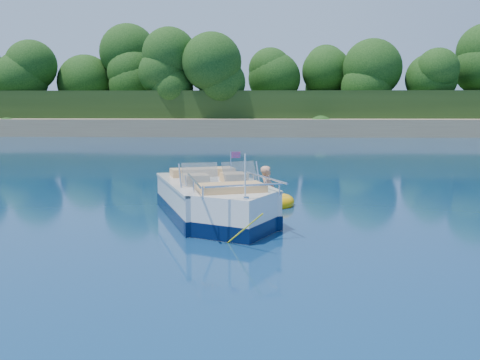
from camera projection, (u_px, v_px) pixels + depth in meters
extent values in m
plane|color=#0B234E|center=(195.00, 228.00, 11.29)|extent=(160.00, 160.00, 0.00)
cube|color=#907353|center=(244.00, 129.00, 48.85)|extent=(170.00, 8.00, 2.00)
cube|color=black|center=(250.00, 118.00, 75.51)|extent=(170.00, 56.00, 6.00)
cylinder|color=black|center=(59.00, 101.00, 51.60)|extent=(0.44, 0.44, 3.20)
sphere|color=black|center=(58.00, 69.00, 51.19)|extent=(5.28, 5.28, 5.28)
cylinder|color=black|center=(245.00, 99.00, 52.43)|extent=(0.44, 0.44, 3.60)
sphere|color=black|center=(246.00, 64.00, 51.96)|extent=(5.94, 5.94, 5.94)
cylinder|color=black|center=(459.00, 104.00, 49.81)|extent=(0.44, 0.44, 2.60)
sphere|color=black|center=(460.00, 77.00, 49.48)|extent=(4.29, 4.29, 4.29)
cube|color=white|center=(212.00, 203.00, 12.48)|extent=(3.13, 4.24, 1.05)
cube|color=white|center=(234.00, 219.00, 10.78)|extent=(1.90, 1.90, 1.05)
cube|color=#041235|center=(212.00, 209.00, 12.50)|extent=(3.17, 4.28, 0.30)
cube|color=#041235|center=(234.00, 226.00, 10.80)|extent=(1.94, 1.94, 0.30)
cube|color=#A78358|center=(209.00, 189.00, 12.73)|extent=(2.38, 3.03, 0.10)
cube|color=white|center=(212.00, 182.00, 12.42)|extent=(3.16, 4.25, 0.06)
cube|color=black|center=(194.00, 189.00, 14.45)|extent=(0.64, 0.51, 0.90)
cube|color=#8C9EA5|center=(200.00, 174.00, 11.58)|extent=(0.82, 0.41, 0.49)
cube|color=#8C9EA5|center=(240.00, 173.00, 11.84)|extent=(0.82, 0.59, 0.49)
cube|color=tan|center=(195.00, 183.00, 12.04)|extent=(0.70, 0.70, 0.40)
cube|color=tan|center=(234.00, 182.00, 12.30)|extent=(0.70, 0.70, 0.40)
cube|color=tan|center=(203.00, 176.00, 13.36)|extent=(1.66, 1.03, 0.38)
cube|color=tan|center=(231.00, 192.00, 10.89)|extent=(1.50, 1.14, 0.34)
cylinder|color=white|center=(245.00, 176.00, 9.93)|extent=(0.04, 0.04, 0.85)
cube|color=red|center=(236.00, 155.00, 11.76)|extent=(0.21, 0.09, 0.14)
cube|color=silver|center=(246.00, 198.00, 9.94)|extent=(0.11, 0.09, 0.05)
cylinder|color=yellow|center=(244.00, 229.00, 9.63)|extent=(0.70, 0.86, 0.77)
torus|color=#F3AC05|center=(269.00, 202.00, 13.90)|extent=(1.49, 1.49, 0.35)
torus|color=red|center=(269.00, 201.00, 13.90)|extent=(1.23, 1.23, 0.12)
imported|color=tan|center=(268.00, 205.00, 13.94)|extent=(0.53, 0.83, 1.51)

